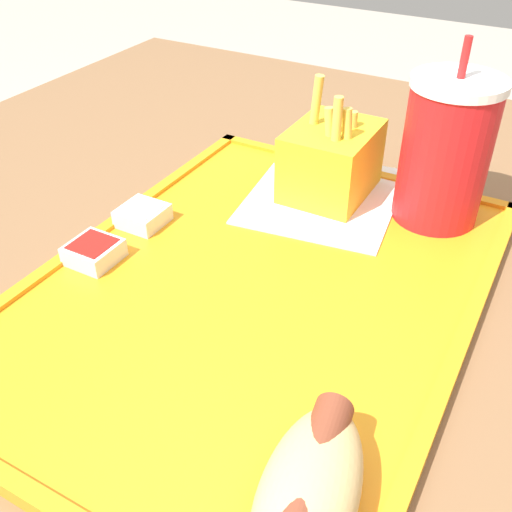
{
  "coord_description": "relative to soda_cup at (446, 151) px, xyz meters",
  "views": [
    {
      "loc": [
        0.32,
        0.22,
        1.08
      ],
      "look_at": [
        -0.02,
        0.03,
        0.8
      ],
      "focal_mm": 42.0,
      "sensor_mm": 36.0,
      "label": 1
    }
  ],
  "objects": [
    {
      "name": "food_tray",
      "position": [
        0.18,
        -0.1,
        -0.07
      ],
      "size": [
        0.47,
        0.34,
        0.01
      ],
      "color": "orange",
      "rests_on": "dining_table"
    },
    {
      "name": "paper_napkin",
      "position": [
        0.02,
        -0.11,
        -0.07
      ],
      "size": [
        0.19,
        0.17,
        0.0
      ],
      "color": "white",
      "rests_on": "food_tray"
    },
    {
      "name": "soda_cup",
      "position": [
        0.0,
        0.0,
        0.0
      ],
      "size": [
        0.08,
        0.08,
        0.17
      ],
      "color": "red",
      "rests_on": "food_tray"
    },
    {
      "name": "hot_dog_far",
      "position": [
        0.35,
        0.03,
        -0.04
      ],
      "size": [
        0.12,
        0.07,
        0.04
      ],
      "color": "#DBB270",
      "rests_on": "food_tray"
    },
    {
      "name": "fries_carton",
      "position": [
        0.01,
        -0.11,
        -0.03
      ],
      "size": [
        0.1,
        0.08,
        0.12
      ],
      "color": "gold",
      "rests_on": "food_tray"
    },
    {
      "name": "sauce_cup_mayo",
      "position": [
        0.15,
        -0.24,
        -0.06
      ],
      "size": [
        0.04,
        0.04,
        0.02
      ],
      "color": "silver",
      "rests_on": "food_tray"
    },
    {
      "name": "sauce_cup_ketchup",
      "position": [
        0.22,
        -0.24,
        -0.06
      ],
      "size": [
        0.04,
        0.04,
        0.02
      ],
      "color": "silver",
      "rests_on": "food_tray"
    }
  ]
}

